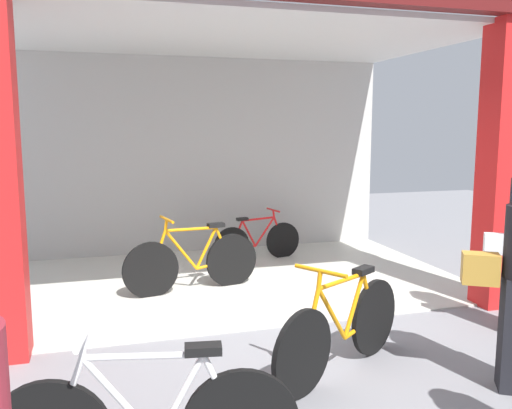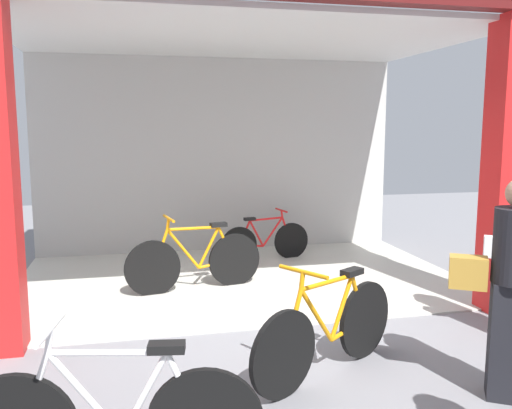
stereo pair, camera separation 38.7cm
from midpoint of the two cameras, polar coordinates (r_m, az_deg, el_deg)
The scene contains 5 objects.
ground_plane at distance 5.66m, azimuth 0.67°, elevation -12.92°, with size 19.66×19.66×0.00m, color gray.
shop_facade at distance 7.04m, azimuth -3.68°, elevation 9.04°, with size 6.03×3.99×4.03m.
bicycle_inside_0 at distance 6.77m, azimuth -8.33°, elevation -6.04°, with size 1.72×0.48×0.96m.
bicycle_inside_1 at distance 8.23m, azimuth -1.18°, elevation -3.89°, with size 1.42×0.39×0.79m.
bicycle_parked_0 at distance 4.60m, azimuth 6.67°, elevation -12.97°, with size 1.51×0.95×0.96m.
Camera 1 is at (-1.73, -5.00, 2.04)m, focal length 37.79 mm.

